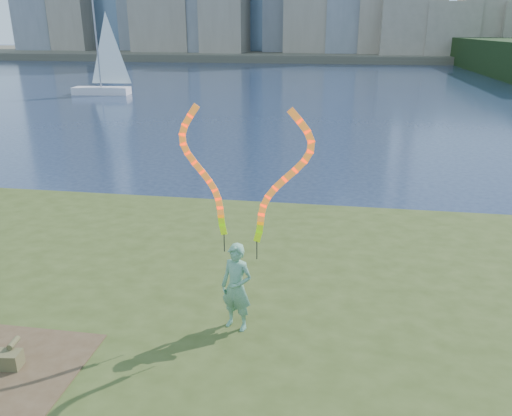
# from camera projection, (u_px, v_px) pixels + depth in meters

# --- Properties ---
(ground) EXTENTS (320.00, 320.00, 0.00)m
(ground) POSITION_uv_depth(u_px,v_px,m) (179.00, 324.00, 9.61)
(ground) COLOR #18253D
(ground) RESTS_ON ground
(grassy_knoll) EXTENTS (20.00, 18.00, 0.80)m
(grassy_knoll) POSITION_uv_depth(u_px,v_px,m) (131.00, 389.00, 7.36)
(grassy_knoll) COLOR #344217
(grassy_knoll) RESTS_ON ground
(far_shore) EXTENTS (320.00, 40.00, 1.20)m
(far_shore) POSITION_uv_depth(u_px,v_px,m) (326.00, 54.00, 97.60)
(far_shore) COLOR #514B3B
(far_shore) RESTS_ON ground
(woman_with_ribbons) EXTENTS (1.88, 0.67, 3.86)m
(woman_with_ribbons) POSITION_uv_depth(u_px,v_px,m) (238.00, 244.00, 7.62)
(woman_with_ribbons) COLOR #136F37
(woman_with_ribbons) RESTS_ON grassy_knoll
(canvas_bag) EXTENTS (0.39, 0.44, 0.35)m
(canvas_bag) POSITION_uv_depth(u_px,v_px,m) (9.00, 359.00, 7.07)
(canvas_bag) COLOR #474526
(canvas_bag) RESTS_ON grassy_knoll
(sailboat) EXTENTS (5.10, 1.93, 7.68)m
(sailboat) POSITION_uv_depth(u_px,v_px,m) (103.00, 79.00, 42.32)
(sailboat) COLOR silver
(sailboat) RESTS_ON ground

